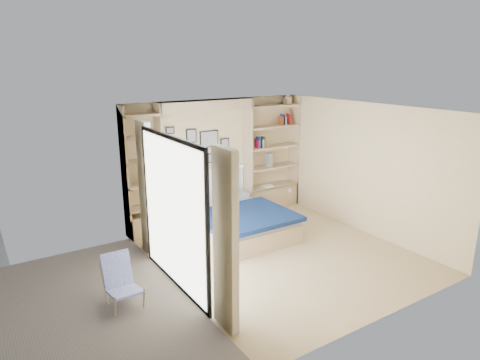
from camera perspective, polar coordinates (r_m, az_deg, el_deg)
ground at (r=7.58m, az=5.40°, el=-9.73°), size 4.50×4.50×0.00m
room_shell at (r=8.19m, az=-3.12°, el=0.31°), size 4.50×4.50×4.50m
bed at (r=8.23m, az=-0.73°, el=-5.46°), size 1.74×2.16×1.07m
photo_gallery at (r=8.64m, az=-5.88°, el=4.65°), size 1.48×0.02×0.82m
reading_lamps at (r=8.63m, az=-4.22°, el=1.25°), size 1.92×0.12×0.15m
shelf_decor at (r=9.28m, az=3.04°, el=5.96°), size 3.55×0.23×2.03m
deck at (r=6.28m, az=-22.69°, el=-16.70°), size 3.20×4.00×0.05m
deck_chair at (r=6.22m, az=-15.55°, el=-12.86°), size 0.42×0.70×0.70m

